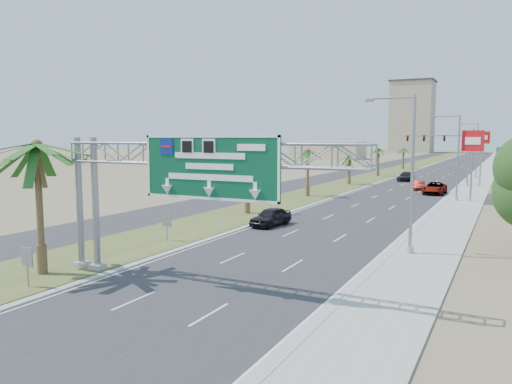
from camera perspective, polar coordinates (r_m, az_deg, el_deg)
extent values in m
plane|color=#8C7A59|center=(17.95, -23.97, -18.59)|extent=(600.00, 600.00, 0.00)
cube|color=#28282B|center=(120.99, 20.87, 2.33)|extent=(12.00, 300.00, 0.02)
cube|color=#9E9B93|center=(120.38, 24.90, 2.16)|extent=(4.00, 300.00, 0.10)
cube|color=#485826|center=(122.46, 16.21, 2.55)|extent=(7.00, 300.00, 0.12)
cube|color=#28282B|center=(123.96, 13.03, 2.66)|extent=(8.00, 300.00, 0.02)
cylinder|color=gray|center=(28.64, -17.86, -1.45)|extent=(0.36, 0.36, 7.40)
cylinder|color=gray|center=(29.50, -19.52, -1.29)|extent=(0.36, 0.36, 7.40)
cube|color=#9E9B93|center=(29.30, -17.63, -8.25)|extent=(0.70, 0.70, 0.40)
cube|color=#9E9B93|center=(30.13, -19.27, -7.90)|extent=(0.70, 0.70, 0.40)
cube|color=#074829|center=(23.23, -5.30, 2.81)|extent=(7.20, 0.12, 3.00)
cube|color=navy|center=(24.49, -10.19, 5.14)|extent=(0.75, 0.03, 0.75)
cone|color=white|center=(23.26, -5.37, -0.03)|extent=(0.56, 0.56, 0.45)
cylinder|color=brown|center=(28.81, -23.48, -2.02)|extent=(0.36, 0.36, 7.00)
cylinder|color=brown|center=(29.29, -23.26, -7.18)|extent=(0.54, 0.54, 1.68)
cylinder|color=brown|center=(47.91, -1.00, 0.38)|extent=(0.36, 0.36, 5.00)
cylinder|color=brown|center=(48.14, -0.99, -1.87)|extent=(0.54, 0.54, 1.20)
cylinder|color=brown|center=(62.40, 5.92, 2.08)|extent=(0.36, 0.36, 5.80)
cylinder|color=brown|center=(62.60, 5.90, 0.07)|extent=(0.54, 0.54, 1.39)
cylinder|color=brown|center=(79.47, 10.61, 2.42)|extent=(0.36, 0.36, 4.50)
cylinder|color=brown|center=(79.60, 10.58, 1.19)|extent=(0.54, 0.54, 1.08)
cylinder|color=brown|center=(97.79, 13.77, 3.25)|extent=(0.36, 0.36, 5.20)
cylinder|color=brown|center=(97.91, 13.74, 2.09)|extent=(0.54, 0.54, 1.25)
cylinder|color=brown|center=(122.25, 16.48, 3.64)|extent=(0.36, 0.36, 4.80)
cylinder|color=brown|center=(122.33, 16.45, 2.78)|extent=(0.54, 0.54, 1.15)
cylinder|color=gray|center=(32.61, 17.43, 1.76)|extent=(0.20, 0.20, 10.00)
cylinder|color=gray|center=(32.88, 15.27, 10.33)|extent=(2.80, 0.12, 0.12)
cube|color=slate|center=(33.19, 12.86, 10.18)|extent=(0.50, 0.22, 0.18)
cylinder|color=#9E9B93|center=(33.29, 17.17, -6.41)|extent=(0.44, 0.44, 0.50)
cylinder|color=gray|center=(62.35, 22.08, 3.59)|extent=(0.20, 0.20, 10.00)
cylinder|color=gray|center=(62.49, 20.98, 8.09)|extent=(2.80, 0.12, 0.12)
cube|color=slate|center=(62.66, 19.69, 8.04)|extent=(0.50, 0.22, 0.18)
cylinder|color=#9E9B93|center=(62.71, 21.91, -0.75)|extent=(0.44, 0.44, 0.50)
cylinder|color=gray|center=(98.25, 23.94, 4.31)|extent=(0.20, 0.20, 10.00)
cylinder|color=gray|center=(98.34, 23.24, 7.17)|extent=(2.80, 0.12, 0.12)
cube|color=slate|center=(98.44, 22.42, 7.14)|extent=(0.50, 0.22, 0.18)
cylinder|color=#9E9B93|center=(98.48, 23.82, 1.54)|extent=(0.44, 0.44, 0.50)
cylinder|color=gray|center=(82.34, 23.08, 3.38)|extent=(0.28, 0.28, 8.00)
cylinder|color=gray|center=(82.77, 19.71, 6.09)|extent=(10.00, 0.18, 0.18)
cube|color=black|center=(82.39, 20.72, 5.77)|extent=(0.32, 0.18, 0.95)
cube|color=black|center=(82.78, 18.65, 5.85)|extent=(0.32, 0.18, 0.95)
cube|color=black|center=(83.18, 16.94, 5.90)|extent=(0.32, 0.18, 0.95)
sphere|color=red|center=(82.27, 20.72, 5.98)|extent=(0.22, 0.22, 0.22)
imported|color=black|center=(82.27, 23.16, 5.46)|extent=(0.16, 0.16, 0.60)
cylinder|color=#9E9B93|center=(82.57, 22.97, 0.81)|extent=(0.56, 0.56, 0.60)
cylinder|color=gray|center=(26.99, -24.63, -8.23)|extent=(0.08, 0.08, 1.80)
cube|color=slate|center=(26.83, -24.70, -6.78)|extent=(0.75, 0.06, 0.95)
cylinder|color=gray|center=(35.89, -10.15, -4.27)|extent=(0.08, 0.08, 1.80)
cube|color=slate|center=(35.77, -10.17, -3.16)|extent=(0.75, 0.06, 0.95)
cube|color=tan|center=(264.11, 17.40, 8.14)|extent=(20.00, 16.00, 35.00)
cube|color=tan|center=(179.71, 8.25, 4.76)|extent=(24.00, 14.00, 6.00)
imported|color=black|center=(41.81, 1.70, -2.87)|extent=(2.36, 4.71, 1.54)
imported|color=maroon|center=(74.49, 18.11, 0.73)|extent=(1.53, 3.96, 1.29)
imported|color=gray|center=(69.30, 19.74, 0.39)|extent=(2.64, 5.60, 1.55)
imported|color=black|center=(88.82, 16.75, 1.69)|extent=(2.40, 5.31, 1.51)
cylinder|color=gray|center=(62.40, 23.44, 2.80)|extent=(0.20, 0.20, 8.42)
cube|color=red|center=(62.32, 23.55, 5.38)|extent=(2.41, 0.75, 2.40)
cube|color=white|center=(62.14, 23.54, 5.38)|extent=(1.66, 0.36, 0.84)
cylinder|color=gray|center=(56.26, 26.63, 1.41)|extent=(0.20, 0.20, 6.60)
cube|color=navy|center=(56.17, 26.71, 3.04)|extent=(1.95, 1.08, 3.00)
cube|color=white|center=(55.99, 26.71, 3.03)|extent=(1.30, 0.60, 1.05)
cylinder|color=gray|center=(81.50, 24.31, 3.48)|extent=(0.20, 0.20, 8.50)
cube|color=#AD150D|center=(81.44, 24.41, 5.69)|extent=(2.21, 0.37, 1.80)
cube|color=white|center=(81.26, 24.40, 5.69)|extent=(1.54, 0.09, 0.63)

